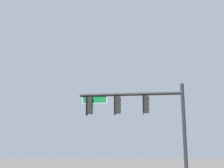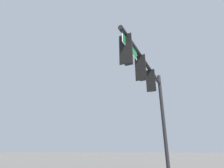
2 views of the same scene
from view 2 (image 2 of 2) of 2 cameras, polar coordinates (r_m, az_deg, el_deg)
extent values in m
cylinder|color=black|center=(11.84, 16.43, -11.29)|extent=(0.22, 0.22, 6.23)
cylinder|color=black|center=(9.53, 10.93, 6.54)|extent=(6.55, 1.07, 0.20)
cube|color=black|center=(9.96, 12.51, 1.17)|extent=(0.10, 0.52, 1.30)
cube|color=black|center=(10.13, 12.79, 0.81)|extent=(0.40, 0.36, 1.10)
cylinder|color=black|center=(10.37, 12.52, 3.94)|extent=(0.04, 0.04, 0.12)
cylinder|color=#340503|center=(10.44, 12.92, 2.13)|extent=(0.06, 0.22, 0.22)
cylinder|color=#392D05|center=(10.31, 13.07, 0.44)|extent=(0.06, 0.22, 0.22)
cylinder|color=green|center=(10.20, 13.22, -1.29)|extent=(0.06, 0.22, 0.22)
cube|color=black|center=(8.36, 9.25, 5.39)|extent=(0.10, 0.52, 1.30)
cube|color=black|center=(8.52, 9.65, 4.87)|extent=(0.40, 0.36, 1.10)
cylinder|color=black|center=(8.80, 9.41, 8.45)|extent=(0.04, 0.04, 0.12)
cylinder|color=#340503|center=(8.84, 9.92, 6.28)|extent=(0.06, 0.22, 0.22)
cylinder|color=#392D05|center=(8.70, 10.06, 4.35)|extent=(0.06, 0.22, 0.22)
cylinder|color=green|center=(8.56, 10.20, 2.36)|extent=(0.06, 0.22, 0.22)
cube|color=black|center=(6.86, 4.44, 11.48)|extent=(0.10, 0.52, 1.30)
cube|color=black|center=(7.01, 5.05, 10.72)|extent=(0.40, 0.36, 1.10)
cylinder|color=black|center=(7.35, 4.89, 14.77)|extent=(0.04, 0.04, 0.12)
cylinder|color=#340503|center=(7.35, 5.56, 12.17)|extent=(0.06, 0.22, 0.22)
cylinder|color=#392D05|center=(7.17, 5.66, 9.96)|extent=(0.06, 0.22, 0.22)
cylinder|color=green|center=(7.01, 5.75, 7.65)|extent=(0.06, 0.22, 0.22)
cube|color=#0F602D|center=(7.46, 5.89, 11.95)|extent=(1.54, 0.24, 0.41)
cube|color=white|center=(7.46, 5.89, 11.95)|extent=(1.60, 0.24, 0.47)
camera|label=1|loc=(19.86, 88.19, 0.90)|focal=50.00mm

